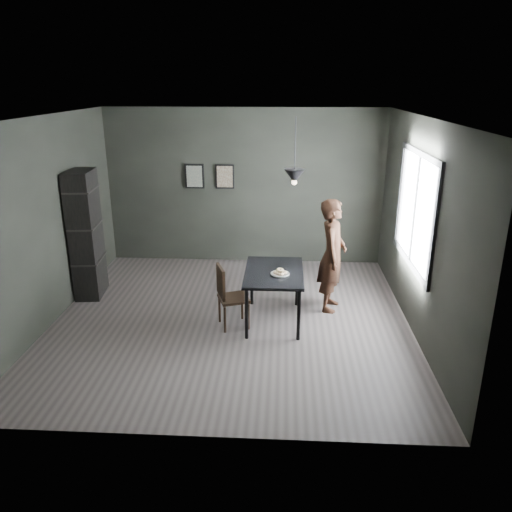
# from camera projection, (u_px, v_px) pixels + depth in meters

# --- Properties ---
(ground) EXTENTS (5.00, 5.00, 0.00)m
(ground) POSITION_uv_depth(u_px,v_px,m) (231.00, 319.00, 7.14)
(ground) COLOR #373230
(ground) RESTS_ON ground
(back_wall) EXTENTS (5.00, 0.10, 2.80)m
(back_wall) POSITION_uv_depth(u_px,v_px,m) (244.00, 187.00, 9.03)
(back_wall) COLOR black
(back_wall) RESTS_ON ground
(ceiling) EXTENTS (5.00, 5.00, 0.02)m
(ceiling) POSITION_uv_depth(u_px,v_px,m) (228.00, 117.00, 6.21)
(ceiling) COLOR silver
(ceiling) RESTS_ON ground
(window_assembly) EXTENTS (0.04, 1.96, 1.56)m
(window_assembly) POSITION_uv_depth(u_px,v_px,m) (415.00, 210.00, 6.66)
(window_assembly) COLOR white
(window_assembly) RESTS_ON ground
(cafe_table) EXTENTS (0.80, 1.20, 0.75)m
(cafe_table) POSITION_uv_depth(u_px,v_px,m) (274.00, 277.00, 6.88)
(cafe_table) COLOR black
(cafe_table) RESTS_ON ground
(white_plate) EXTENTS (0.23, 0.23, 0.01)m
(white_plate) POSITION_uv_depth(u_px,v_px,m) (280.00, 274.00, 6.73)
(white_plate) COLOR silver
(white_plate) RESTS_ON cafe_table
(donut_pile) EXTENTS (0.19, 0.19, 0.08)m
(donut_pile) POSITION_uv_depth(u_px,v_px,m) (280.00, 272.00, 6.72)
(donut_pile) COLOR beige
(donut_pile) RESTS_ON white_plate
(woman) EXTENTS (0.51, 0.67, 1.67)m
(woman) POSITION_uv_depth(u_px,v_px,m) (332.00, 255.00, 7.23)
(woman) COLOR black
(woman) RESTS_ON ground
(wood_chair) EXTENTS (0.49, 0.49, 0.89)m
(wood_chair) POSITION_uv_depth(u_px,v_px,m) (228.00, 293.00, 6.77)
(wood_chair) COLOR black
(wood_chair) RESTS_ON ground
(shelf_unit) EXTENTS (0.44, 0.70, 1.98)m
(shelf_unit) POSITION_uv_depth(u_px,v_px,m) (86.00, 235.00, 7.67)
(shelf_unit) COLOR black
(shelf_unit) RESTS_ON ground
(pendant_lamp) EXTENTS (0.28, 0.28, 0.86)m
(pendant_lamp) POSITION_uv_depth(u_px,v_px,m) (294.00, 176.00, 6.51)
(pendant_lamp) COLOR black
(pendant_lamp) RESTS_ON ground
(framed_print_left) EXTENTS (0.34, 0.04, 0.44)m
(framed_print_left) POSITION_uv_depth(u_px,v_px,m) (195.00, 176.00, 8.98)
(framed_print_left) COLOR black
(framed_print_left) RESTS_ON ground
(framed_print_right) EXTENTS (0.34, 0.04, 0.44)m
(framed_print_right) POSITION_uv_depth(u_px,v_px,m) (225.00, 177.00, 8.95)
(framed_print_right) COLOR black
(framed_print_right) RESTS_ON ground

